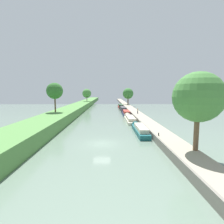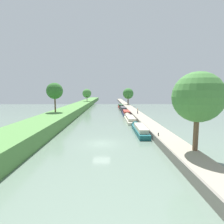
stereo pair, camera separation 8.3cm
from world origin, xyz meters
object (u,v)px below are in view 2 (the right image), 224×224
at_px(narrowboat_black, 123,109).
at_px(narrowboat_red, 121,106).
at_px(mooring_bollard_near, 158,134).
at_px(person_walking, 138,111).
at_px(mooring_bollard_far, 124,104).
at_px(narrowboat_cream, 130,119).
at_px(narrowboat_teal, 140,130).
at_px(narrowboat_navy, 126,113).

xyz_separation_m(narrowboat_black, narrowboat_red, (-0.05, 13.43, -0.01)).
bearing_deg(mooring_bollard_near, person_walking, 87.69).
relative_size(narrowboat_red, mooring_bollard_far, 23.41).
height_order(narrowboat_cream, narrowboat_red, narrowboat_red).
relative_size(narrowboat_teal, mooring_bollard_far, 24.24).
distance_m(narrowboat_cream, narrowboat_red, 38.45).
height_order(narrowboat_cream, narrowboat_black, narrowboat_black).
height_order(narrowboat_cream, narrowboat_navy, narrowboat_navy).
distance_m(narrowboat_teal, mooring_bollard_far, 56.41).
bearing_deg(narrowboat_teal, person_walking, 82.16).
xyz_separation_m(narrowboat_teal, narrowboat_black, (-0.21, 38.74, 0.00)).
relative_size(person_walking, mooring_bollard_far, 3.69).
xyz_separation_m(narrowboat_navy, mooring_bollard_far, (1.88, 31.01, 0.66)).
height_order(narrowboat_navy, mooring_bollard_far, narrowboat_navy).
height_order(narrowboat_black, mooring_bollard_near, narrowboat_black).
bearing_deg(narrowboat_navy, mooring_bollard_far, 86.53).
xyz_separation_m(narrowboat_teal, mooring_bollard_near, (1.70, -6.35, 0.65)).
distance_m(narrowboat_teal, narrowboat_navy, 25.37).
bearing_deg(person_walking, mooring_bollard_far, 91.68).
relative_size(narrowboat_cream, mooring_bollard_near, 28.92).
relative_size(narrowboat_navy, person_walking, 6.68).
distance_m(narrowboat_cream, narrowboat_black, 25.02).
relative_size(narrowboat_black, person_walking, 9.01).
height_order(narrowboat_teal, narrowboat_red, narrowboat_red).
relative_size(narrowboat_cream, narrowboat_red, 1.24).
bearing_deg(narrowboat_cream, mooring_bollard_near, -84.43).
bearing_deg(narrowboat_teal, mooring_bollard_near, -75.03).
bearing_deg(person_walking, narrowboat_red, 95.38).
bearing_deg(person_walking, mooring_bollard_near, -92.31).
xyz_separation_m(narrowboat_navy, person_walking, (2.94, -5.30, 1.31)).
distance_m(narrowboat_red, mooring_bollard_near, 58.56).
xyz_separation_m(narrowboat_cream, narrowboat_red, (-0.00, 38.45, 0.10)).
height_order(narrowboat_navy, narrowboat_black, narrowboat_navy).
relative_size(narrowboat_navy, mooring_bollard_near, 24.65).
bearing_deg(narrowboat_cream, person_walking, 64.57).
bearing_deg(mooring_bollard_near, narrowboat_black, 92.43).
xyz_separation_m(person_walking, mooring_bollard_far, (-1.06, 36.30, -0.65)).
xyz_separation_m(narrowboat_teal, person_walking, (2.76, 20.08, 1.30)).
height_order(narrowboat_black, mooring_bollard_far, narrowboat_black).
distance_m(narrowboat_black, mooring_bollard_near, 45.14).
height_order(narrowboat_teal, narrowboat_navy, narrowboat_navy).
relative_size(narrowboat_teal, narrowboat_red, 1.04).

